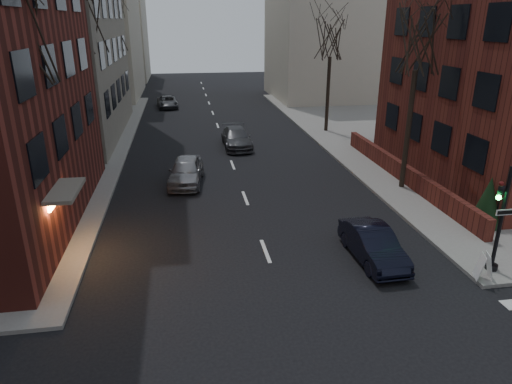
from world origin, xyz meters
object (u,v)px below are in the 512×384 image
tree_left_b (79,19)px  tree_left_c (112,30)px  tree_left_a (13,31)px  tree_right_b (331,37)px  parked_sedan (373,245)px  tree_right_a (419,37)px  car_lane_gray (237,138)px  streetlamp_near (87,109)px  traffic_signal (498,226)px  streetlamp_far (126,71)px  sandwich_board (484,266)px  evergreen_shrub (488,201)px  car_lane_far (167,102)px  car_lane_silver (186,171)px

tree_left_b → tree_left_c: (0.00, 14.00, -0.88)m
tree_left_a → tree_left_c: tree_left_a is taller
tree_left_a → tree_right_b: tree_left_a is taller
parked_sedan → tree_left_a: bearing=163.5°
tree_right_a → car_lane_gray: bearing=127.7°
tree_right_b → streetlamp_near: size_ratio=1.46×
tree_left_b → traffic_signal: bearing=-45.5°
tree_right_a → car_lane_gray: tree_right_a is taller
tree_right_b → traffic_signal: bearing=-92.1°
parked_sedan → streetlamp_far: bearing=109.5°
traffic_signal → tree_right_b: size_ratio=0.44×
tree_left_c → streetlamp_near: (0.60, -18.00, -3.79)m
tree_left_b → sandwich_board: tree_left_b is taller
sandwich_board → car_lane_gray: bearing=126.7°
parked_sedan → sandwich_board: 3.93m
tree_left_b → streetlamp_near: bearing=-81.5°
tree_left_b → evergreen_shrub: bearing=-35.3°
tree_right_a → car_lane_far: bearing=115.7°
streetlamp_far → car_lane_silver: size_ratio=1.40×
tree_left_c → evergreen_shrub: tree_left_c is taller
parked_sedan → car_lane_far: 36.16m
tree_left_a → tree_right_a: size_ratio=1.06×
tree_right_a → evergreen_shrub: (1.34, -5.40, -6.73)m
tree_left_b → tree_right_a: 19.35m
parked_sedan → evergreen_shrub: (6.14, 1.97, 0.63)m
tree_left_a → car_lane_far: size_ratio=2.34×
tree_left_b → streetlamp_far: 16.68m
car_lane_silver → tree_right_b: bearing=50.6°
tree_right_a → streetlamp_near: tree_right_a is taller
tree_right_a → sandwich_board: bearing=-99.0°
tree_left_c → car_lane_far: 10.30m
tree_left_b → car_lane_far: (4.22, 19.76, -8.30)m
tree_left_a → sandwich_board: bearing=-18.9°
tree_left_b → evergreen_shrub: 24.42m
streetlamp_far → evergreen_shrub: streetlamp_far is taller
car_lane_far → sandwich_board: 39.11m
tree_right_a → car_lane_far: tree_right_a is taller
streetlamp_near → car_lane_far: size_ratio=1.43×
car_lane_silver → evergreen_shrub: (13.16, -8.24, 0.53)m
traffic_signal → parked_sedan: (-3.94, 1.64, -1.24)m
streetlamp_far → car_lane_far: streetlamp_far is taller
tree_left_b → tree_left_c: tree_left_b is taller
streetlamp_near → parked_sedan: 17.05m
tree_left_b → streetlamp_far: (0.60, 16.00, -4.68)m
traffic_signal → streetlamp_far: size_ratio=0.64×
streetlamp_near → car_lane_far: bearing=81.3°
tree_left_b → car_lane_silver: bearing=-41.8°
tree_left_a → streetlamp_far: bearing=88.8°
car_lane_far → tree_left_b: bearing=-107.7°
car_lane_gray → sandwich_board: (6.50, -19.85, -0.09)m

